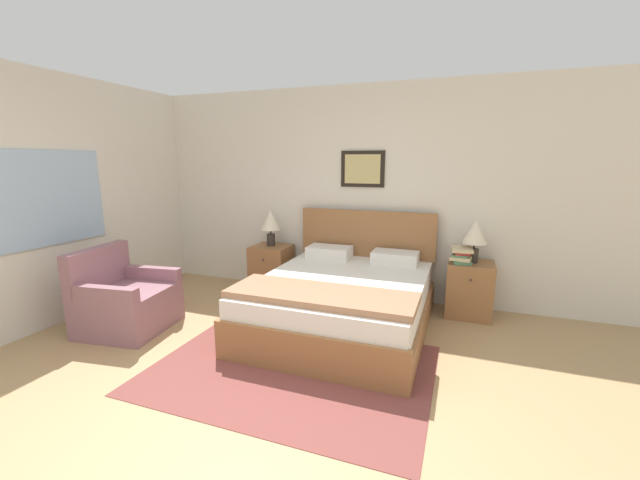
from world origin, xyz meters
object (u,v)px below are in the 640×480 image
at_px(table_lamp_near_window, 270,222).
at_px(bed, 343,300).
at_px(nightstand_by_door, 469,289).
at_px(armchair, 125,302).
at_px(nightstand_near_window, 272,268).
at_px(table_lamp_by_door, 475,234).

bearing_deg(table_lamp_near_window, bed, -32.98).
height_order(bed, nightstand_by_door, bed).
xyz_separation_m(armchair, table_lamp_near_window, (0.85, 1.61, 0.64)).
xyz_separation_m(nightstand_near_window, table_lamp_near_window, (-0.01, 0.01, 0.62)).
bearing_deg(bed, table_lamp_near_window, 147.02).
xyz_separation_m(armchair, nightstand_by_door, (3.31, 1.60, 0.02)).
bearing_deg(nightstand_by_door, table_lamp_near_window, 179.69).
height_order(bed, table_lamp_near_window, bed).
bearing_deg(bed, nightstand_by_door, 32.70).
xyz_separation_m(bed, nightstand_by_door, (1.23, 0.79, 0.01)).
height_order(armchair, nightstand_by_door, armchair).
relative_size(bed, table_lamp_by_door, 4.37).
height_order(armchair, table_lamp_near_window, table_lamp_near_window).
bearing_deg(table_lamp_near_window, nightstand_near_window, -61.47).
height_order(nightstand_near_window, table_lamp_by_door, table_lamp_by_door).
relative_size(nightstand_near_window, nightstand_by_door, 1.00).
relative_size(nightstand_by_door, table_lamp_by_door, 1.31).
relative_size(bed, nightstand_near_window, 3.34).
height_order(bed, armchair, bed).
bearing_deg(nightstand_near_window, table_lamp_by_door, 0.31).
bearing_deg(nightstand_by_door, nightstand_near_window, 180.00).
height_order(table_lamp_near_window, table_lamp_by_door, same).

